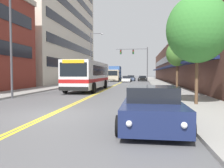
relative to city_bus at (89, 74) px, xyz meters
The scene contains 19 objects.
ground_plane 23.20m from the city_bus, 85.93° to the left, with size 240.00×240.00×0.00m, color #565659.
sidewalk_left 23.79m from the city_bus, 103.50° to the left, with size 3.37×106.00×0.13m.
sidewalk_right 24.76m from the city_bus, 69.08° to the left, with size 3.37×106.00×0.13m.
centre_line 23.20m from the city_bus, 85.93° to the left, with size 0.34×106.00×0.01m.
office_tower_left 28.19m from the city_bus, 123.32° to the left, with size 12.08×31.38×31.22m.
storefront_row_right 27.46m from the city_bus, 57.45° to the left, with size 9.10×68.00×7.61m.
city_bus is the anchor object (origin of this frame).
car_silver_parked_left_near 17.29m from the city_bus, 99.06° to the left, with size 2.00×4.23×1.26m.
car_navy_parked_right_foreground 16.59m from the city_bus, 68.97° to the right, with size 2.16×4.16×1.36m.
car_black_parked_right_mid 29.45m from the city_bus, 78.40° to the left, with size 2.16×4.49×1.24m.
car_slate_blue_moving_lead 29.59m from the city_bus, 83.83° to the left, with size 2.03×4.66×1.33m.
car_white_moving_second 23.14m from the city_bus, 83.68° to the left, with size 2.01×4.63×1.25m.
box_truck 27.06m from the city_bus, 90.96° to the left, with size 2.72×6.75×3.41m.
traffic_signal_mast 23.72m from the city_bus, 78.46° to the left, with size 6.61×0.38×7.22m.
street_lamp_left_near 9.59m from the city_bus, 112.49° to the right, with size 1.86×0.28×8.59m.
street_lamp_left_far 17.52m from the city_bus, 101.32° to the left, with size 2.45×0.28×9.25m.
street_tree_right_near 13.79m from the city_bus, 50.80° to the right, with size 3.33×3.33×5.90m.
street_tree_right_mid 9.81m from the city_bus, ahead, with size 2.41×2.41×5.10m.
fire_hydrant 9.51m from the city_bus, 36.47° to the right, with size 0.32×0.24×0.77m.
Camera 1 is at (3.93, -8.98, 1.81)m, focal length 35.00 mm.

